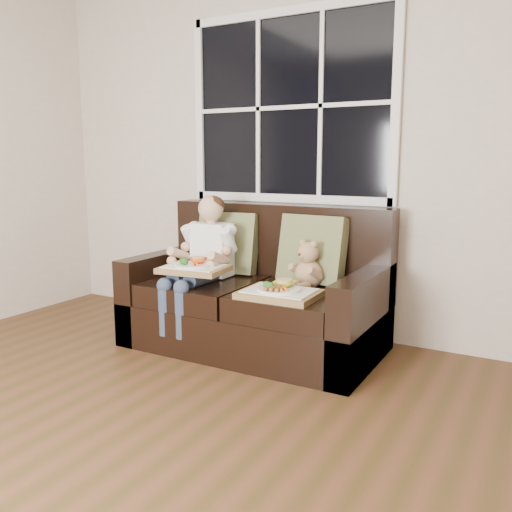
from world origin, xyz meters
The scene contains 9 objects.
ground centered at (0.00, 0.00, 0.00)m, with size 5.00×5.00×0.00m, color #512F1B.
window_back centered at (-0.14, 2.48, 1.65)m, with size 1.62×0.04×1.37m.
loveseat centered at (-0.14, 2.02, 0.31)m, with size 1.70×0.92×0.96m.
pillow_left centered at (-0.48, 2.17, 0.67)m, with size 0.47×0.25×0.46m.
pillow_right centered at (0.19, 2.17, 0.68)m, with size 0.47×0.23×0.47m.
child centered at (-0.50, 1.90, 0.65)m, with size 0.39×0.60×0.89m.
teddy_bear centered at (0.23, 2.03, 0.58)m, with size 0.23×0.27×0.33m.
tray_left centered at (-0.45, 1.70, 0.57)m, with size 0.46×0.37×0.10m.
tray_right centered at (0.19, 1.70, 0.48)m, with size 0.47×0.36×0.11m.
Camera 1 is at (1.62, -1.17, 1.28)m, focal length 38.00 mm.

